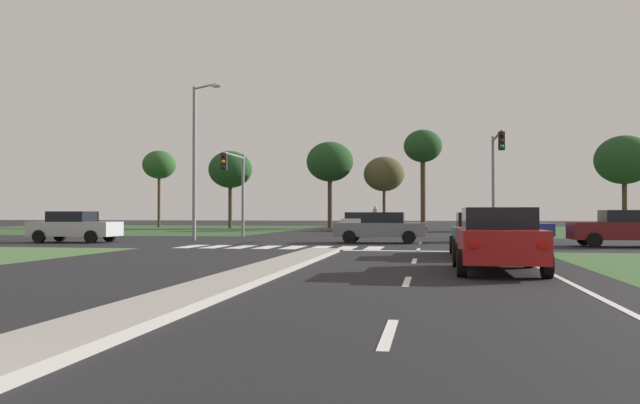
{
  "coord_description": "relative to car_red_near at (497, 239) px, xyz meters",
  "views": [
    {
      "loc": [
        4.01,
        -1.88,
        1.45
      ],
      "look_at": [
        -2.55,
        35.73,
        2.15
      ],
      "focal_mm": 35.83,
      "sensor_mm": 36.0,
      "label": 1
    }
  ],
  "objects": [
    {
      "name": "lane_dash_second",
      "position": [
        -2.12,
        -2.61,
        -0.81
      ],
      "size": [
        0.14,
        2.0,
        0.01
      ],
      "primitive_type": "cube",
      "color": "silver",
      "rests_on": "ground"
    },
    {
      "name": "crosswalk_bar_fourth",
      "position": [
        -8.57,
        10.36,
        -0.81
      ],
      "size": [
        0.7,
        2.8,
        0.01
      ],
      "primitive_type": "cube",
      "color": "silver",
      "rests_on": "ground"
    },
    {
      "name": "treeline_fourth",
      "position": [
        -6.24,
        47.41,
        4.58
      ],
      "size": [
        4.06,
        4.06,
        7.14
      ],
      "color": "#423323",
      "rests_on": "ground"
    },
    {
      "name": "car_red_near",
      "position": [
        0.0,
        0.0,
        0.0
      ],
      "size": [
        2.08,
        4.47,
        1.59
      ],
      "color": "#A31919",
      "rests_on": "ground"
    },
    {
      "name": "crosswalk_bar_seventh",
      "position": [
        -5.12,
        10.36,
        -0.81
      ],
      "size": [
        0.7,
        2.8,
        0.01
      ],
      "primitive_type": "cube",
      "color": "silver",
      "rests_on": "ground"
    },
    {
      "name": "stop_bar_near",
      "position": [
        -1.82,
        8.56,
        -0.81
      ],
      "size": [
        6.4,
        0.5,
        0.01
      ],
      "primitive_type": "cube",
      "color": "silver",
      "rests_on": "ground"
    },
    {
      "name": "pedestrian_at_median",
      "position": [
        -5.39,
        27.45,
        0.45
      ],
      "size": [
        0.34,
        0.34,
        1.84
      ],
      "rotation": [
        0.0,
        0.0,
        2.8
      ],
      "color": "#4C4C4C",
      "rests_on": "median_island_far"
    },
    {
      "name": "ground_plane",
      "position": [
        -5.62,
        15.56,
        -0.81
      ],
      "size": [
        200.0,
        200.0,
        0.0
      ],
      "primitive_type": "plane",
      "color": "black"
    },
    {
      "name": "crosswalk_bar_third",
      "position": [
        -9.72,
        10.36,
        -0.81
      ],
      "size": [
        0.7,
        2.8,
        0.01
      ],
      "primitive_type": "cube",
      "color": "silver",
      "rests_on": "ground"
    },
    {
      "name": "car_teal_sixth",
      "position": [
        0.02,
        6.07,
        -0.05
      ],
      "size": [
        1.95,
        4.54,
        1.49
      ],
      "color": "#19565B",
      "rests_on": "ground"
    },
    {
      "name": "lane_dash_near",
      "position": [
        -2.12,
        -8.61,
        -0.81
      ],
      "size": [
        0.14,
        2.0,
        0.01
      ],
      "primitive_type": "cube",
      "color": "silver",
      "rests_on": "ground"
    },
    {
      "name": "treeline_fifth",
      "position": [
        -2.35,
        43.47,
        6.76
      ],
      "size": [
        3.54,
        3.54,
        9.24
      ],
      "color": "#423323",
      "rests_on": "ground"
    },
    {
      "name": "crosswalk_bar_fifth",
      "position": [
        -7.42,
        10.36,
        -0.81
      ],
      "size": [
        0.7,
        2.8,
        0.01
      ],
      "primitive_type": "cube",
      "color": "silver",
      "rests_on": "ground"
    },
    {
      "name": "car_white_third",
      "position": [
        -7.82,
        36.49,
        -0.01
      ],
      "size": [
        2.02,
        4.61,
        1.56
      ],
      "rotation": [
        0.0,
        0.0,
        3.14
      ],
      "color": "silver",
      "rests_on": "ground"
    },
    {
      "name": "median_island_far",
      "position": [
        -5.62,
        40.56,
        -0.74
      ],
      "size": [
        1.2,
        36.0,
        0.14
      ],
      "primitive_type": "cube",
      "color": "gray",
      "rests_on": "ground"
    },
    {
      "name": "treeline_third",
      "position": [
        -11.67,
        47.14,
        5.83
      ],
      "size": [
        4.72,
        4.72,
        8.7
      ],
      "color": "#423323",
      "rests_on": "ground"
    },
    {
      "name": "treeline_near",
      "position": [
        -30.0,
        47.2,
        5.78
      ],
      "size": [
        3.5,
        3.5,
        8.13
      ],
      "color": "#423323",
      "rests_on": "ground"
    },
    {
      "name": "car_maroon_fifth",
      "position": [
        6.69,
        13.4,
        0.01
      ],
      "size": [
        4.47,
        2.07,
        1.61
      ],
      "rotation": [
        0.0,
        0.0,
        1.57
      ],
      "color": "maroon",
      "rests_on": "ground"
    },
    {
      "name": "lane_dash_fifth",
      "position": [
        -2.12,
        15.39,
        -0.81
      ],
      "size": [
        0.14,
        2.0,
        0.01
      ],
      "primitive_type": "cube",
      "color": "silver",
      "rests_on": "ground"
    },
    {
      "name": "lane_dash_fourth",
      "position": [
        -2.12,
        9.39,
        -0.81
      ],
      "size": [
        0.14,
        2.0,
        0.01
      ],
      "primitive_type": "cube",
      "color": "silver",
      "rests_on": "ground"
    },
    {
      "name": "median_island_near",
      "position": [
        -5.62,
        -3.44,
        -0.74
      ],
      "size": [
        1.2,
        22.0,
        0.14
      ],
      "primitive_type": "cube",
      "color": "gray",
      "rests_on": "ground"
    },
    {
      "name": "crosswalk_bar_second",
      "position": [
        -10.87,
        10.36,
        -0.81
      ],
      "size": [
        0.7,
        2.8,
        0.01
      ],
      "primitive_type": "cube",
      "color": "silver",
      "rests_on": "ground"
    },
    {
      "name": "car_silver_second",
      "position": [
        -19.36,
        13.26,
        -0.02
      ],
      "size": [
        4.39,
        2.03,
        1.56
      ],
      "rotation": [
        0.0,
        0.0,
        -1.57
      ],
      "color": "#B7B7BC",
      "rests_on": "ground"
    },
    {
      "name": "lane_dash_third",
      "position": [
        -2.12,
        3.39,
        -0.81
      ],
      "size": [
        0.14,
        2.0,
        0.01
      ],
      "primitive_type": "cube",
      "color": "silver",
      "rests_on": "ground"
    },
    {
      "name": "edge_line_right",
      "position": [
        1.23,
        -2.44,
        -0.81
      ],
      "size": [
        0.14,
        24.0,
        0.01
      ],
      "primitive_type": "cube",
      "color": "silver",
      "rests_on": "ground"
    },
    {
      "name": "car_blue_fourth",
      "position": [
        2.17,
        17.3,
        -0.06
      ],
      "size": [
        4.39,
        2.04,
        1.48
      ],
      "rotation": [
        0.0,
        0.0,
        -1.57
      ],
      "color": "navy",
      "rests_on": "ground"
    },
    {
      "name": "car_black_seventh",
      "position": [
        -7.97,
        42.44,
        -0.05
      ],
      "size": [
        2.02,
        4.3,
        1.49
      ],
      "rotation": [
        0.0,
        0.0,
        3.14
      ],
      "color": "black",
      "rests_on": "ground"
    },
    {
      "name": "street_lamp_second",
      "position": [
        -14.05,
        16.29,
        3.87
      ],
      "size": [
        1.97,
        1.29,
        8.31
      ],
      "color": "gray",
      "rests_on": "ground"
    },
    {
      "name": "car_grey_eighth",
      "position": [
        -4.07,
        15.29,
        -0.04
      ],
      "size": [
        4.51,
        2.02,
        1.52
      ],
      "rotation": [
        0.0,
        0.0,
        1.57
      ],
      "color": "slate",
      "rests_on": "ground"
    },
    {
      "name": "crosswalk_bar_sixth",
      "position": [
        -6.27,
        10.36,
        -0.81
      ],
      "size": [
        0.7,
        2.8,
        0.01
      ],
      "primitive_type": "cube",
      "color": "silver",
      "rests_on": "ground"
    },
    {
      "name": "treeline_second",
      "position": [
        -21.42,
        44.92,
        5.03
      ],
      "size": [
        4.34,
        4.34,
        7.72
      ],
      "color": "#423323",
      "rests_on": "ground"
    },
    {
      "name": "crosswalk_bar_eighth",
      "position": [
        -3.97,
        10.36,
        -0.81
      ],
      "size": [
        0.7,
        2.8,
        0.01
      ],
      "primitive_type": "cube",
      "color": "silver",
      "rests_on": "ground"
    },
    {
      "name": "treeline_sixth",
      "position": [
        15.25,
        43.83,
        5.38
      ],
      "size": [
        5.07,
        5.07,
        8.38
      ],
      "color": "#423323",
      "rests_on": "ground"
    },
    {
      "name": "traffic_signal_far_left",
      "position": [
        -13.22,
        20.67,
        2.74
      ],
      "size": [
        0.32,
        4.06,
        5.18
      ],
      "color": "gray",
      "rests_on": "ground"
    },
    {
      "name": "grass_verge_far_left",
      "position": [
        -31.12,
        40.06,
        -0.81
      ],
      "size": [
        35.0,
        35.0,
        0.01
      ],
      "primitive_type": "cube",
      "color": "#2D4C28",
      "rests_on": "ground"
    },
    {
      "name": "crosswalk_bar_near",
      "position": [
        -12.02,
        10.36,
        -0.81
      ],
      "size": [
        0.7,
        2.8,
        0.01
      ],
      "primitive_type": "cube",
      "color": "silver",
      "rests_on": "ground"
    },
    {
      "name": "traffic_signal_far_right",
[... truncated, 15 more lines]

